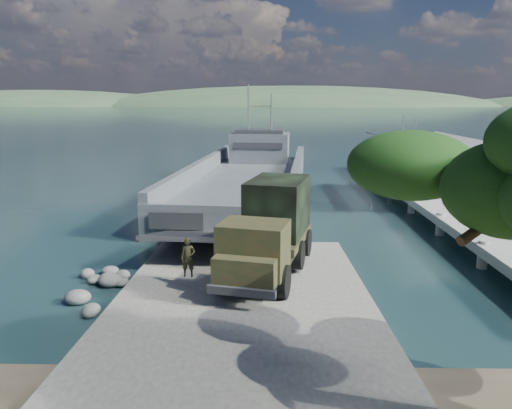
# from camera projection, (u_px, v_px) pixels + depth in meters

# --- Properties ---
(ground) EXTENTS (1400.00, 1400.00, 0.00)m
(ground) POSITION_uv_depth(u_px,v_px,m) (245.00, 299.00, 20.57)
(ground) COLOR #193C3B
(ground) RESTS_ON ground
(boat_ramp) EXTENTS (10.00, 18.00, 0.50)m
(boat_ramp) POSITION_uv_depth(u_px,v_px,m) (244.00, 303.00, 19.54)
(boat_ramp) COLOR slate
(boat_ramp) RESTS_ON ground
(shoreline_rocks) EXTENTS (3.20, 5.60, 0.90)m
(shoreline_rocks) POSITION_uv_depth(u_px,v_px,m) (99.00, 293.00, 21.17)
(shoreline_rocks) COLOR #4E4F4C
(shoreline_rocks) RESTS_ON ground
(distant_headlands) EXTENTS (1000.00, 240.00, 48.00)m
(distant_headlands) POSITION_uv_depth(u_px,v_px,m) (308.00, 106.00, 567.39)
(distant_headlands) COLOR #355535
(distant_headlands) RESTS_ON ground
(pier) EXTENTS (6.40, 44.00, 6.10)m
(pier) POSITION_uv_depth(u_px,v_px,m) (423.00, 185.00, 38.37)
(pier) COLOR #AAAAA0
(pier) RESTS_ON ground
(landing_craft) EXTENTS (11.52, 35.25, 10.31)m
(landing_craft) POSITION_uv_depth(u_px,v_px,m) (248.00, 186.00, 42.13)
(landing_craft) COLOR #4D555B
(landing_craft) RESTS_ON ground
(military_truck) EXTENTS (4.49, 8.84, 3.94)m
(military_truck) POSITION_uv_depth(u_px,v_px,m) (271.00, 228.00, 22.13)
(military_truck) COLOR black
(military_truck) RESTS_ON boat_ramp
(soldier) EXTENTS (0.62, 0.42, 1.63)m
(soldier) POSITION_uv_depth(u_px,v_px,m) (188.00, 266.00, 20.53)
(soldier) COLOR #26341D
(soldier) RESTS_ON boat_ramp
(sailboat_near) EXTENTS (2.69, 5.65, 6.62)m
(sailboat_near) POSITION_uv_depth(u_px,v_px,m) (413.00, 172.00, 53.71)
(sailboat_near) COLOR silver
(sailboat_near) RESTS_ON ground
(sailboat_far) EXTENTS (2.23, 5.59, 6.63)m
(sailboat_far) POSITION_uv_depth(u_px,v_px,m) (401.00, 165.00, 59.15)
(sailboat_far) COLOR silver
(sailboat_far) RESTS_ON ground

